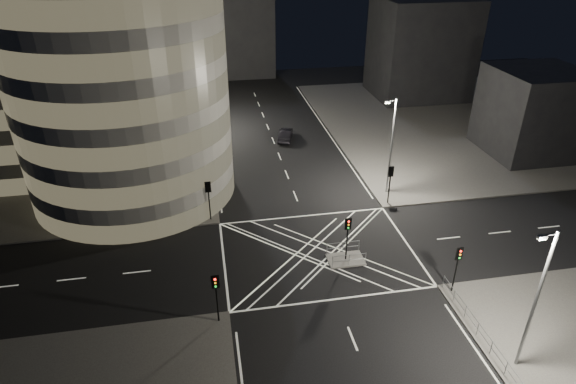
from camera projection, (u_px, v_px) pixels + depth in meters
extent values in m
plane|color=black|center=(318.00, 252.00, 41.08)|extent=(120.00, 120.00, 0.00)
cube|color=#494745|center=(40.00, 150.00, 59.74)|extent=(42.00, 42.00, 0.15)
cube|color=#494745|center=(471.00, 121.00, 68.87)|extent=(42.00, 42.00, 0.15)
cube|color=slate|center=(346.00, 260.00, 40.07)|extent=(3.00, 2.00, 0.15)
cylinder|color=gray|center=(119.00, 72.00, 44.52)|extent=(20.00, 20.00, 25.00)
cube|color=gray|center=(34.00, 52.00, 51.56)|extent=(20.00, 18.00, 25.00)
cube|color=gray|center=(101.00, 33.00, 68.43)|extent=(24.00, 16.00, 22.00)
cube|color=black|center=(420.00, 48.00, 75.95)|extent=(14.00, 12.00, 15.00)
cube|color=black|center=(533.00, 112.00, 57.11)|extent=(10.00, 10.00, 10.00)
cube|color=black|center=(222.00, 25.00, 86.08)|extent=(18.00, 8.00, 18.00)
cylinder|color=black|center=(191.00, 195.00, 46.37)|extent=(0.32, 0.32, 3.07)
ellipsoid|color=black|center=(188.00, 169.00, 44.99)|extent=(4.79, 4.79, 5.51)
cylinder|color=black|center=(191.00, 169.00, 51.55)|extent=(0.32, 0.32, 3.03)
ellipsoid|color=black|center=(188.00, 144.00, 50.18)|extent=(4.79, 4.79, 5.51)
cylinder|color=black|center=(190.00, 144.00, 56.56)|extent=(0.32, 0.32, 3.71)
ellipsoid|color=black|center=(187.00, 119.00, 55.07)|extent=(4.47, 4.47, 5.14)
cylinder|color=black|center=(190.00, 126.00, 61.72)|extent=(0.32, 0.32, 3.71)
ellipsoid|color=black|center=(187.00, 101.00, 60.15)|extent=(5.13, 5.13, 5.90)
cylinder|color=black|center=(190.00, 112.00, 67.00)|extent=(0.32, 0.32, 3.27)
ellipsoid|color=black|center=(188.00, 93.00, 65.65)|extent=(4.22, 4.22, 4.85)
cylinder|color=black|center=(210.00, 205.00, 44.76)|extent=(0.12, 0.12, 3.00)
cube|color=black|center=(208.00, 187.00, 43.82)|extent=(0.28, 0.22, 0.90)
cube|color=black|center=(208.00, 187.00, 43.82)|extent=(0.55, 0.04, 1.10)
cylinder|color=black|center=(217.00, 304.00, 33.04)|extent=(0.12, 0.12, 3.00)
cube|color=black|center=(215.00, 282.00, 32.10)|extent=(0.28, 0.22, 0.90)
cube|color=black|center=(215.00, 282.00, 32.10)|extent=(0.55, 0.04, 1.10)
cylinder|color=black|center=(389.00, 189.00, 47.53)|extent=(0.12, 0.12, 3.00)
cube|color=black|center=(391.00, 172.00, 46.59)|extent=(0.28, 0.22, 0.90)
cube|color=black|center=(391.00, 172.00, 46.59)|extent=(0.55, 0.04, 1.10)
cylinder|color=black|center=(455.00, 275.00, 35.81)|extent=(0.12, 0.12, 3.00)
cube|color=black|center=(459.00, 254.00, 34.87)|extent=(0.28, 0.22, 0.90)
cube|color=black|center=(459.00, 254.00, 34.87)|extent=(0.55, 0.04, 1.10)
cylinder|color=black|center=(347.00, 244.00, 39.31)|extent=(0.12, 0.12, 3.00)
cube|color=black|center=(348.00, 224.00, 38.37)|extent=(0.28, 0.22, 0.90)
cube|color=black|center=(348.00, 224.00, 38.37)|extent=(0.55, 0.04, 1.10)
cylinder|color=slate|center=(198.00, 149.00, 47.44)|extent=(0.20, 0.20, 10.00)
cylinder|color=slate|center=(198.00, 102.00, 45.17)|extent=(0.90, 0.10, 0.10)
cube|color=slate|center=(203.00, 102.00, 45.29)|extent=(0.50, 0.25, 0.18)
cube|color=white|center=(203.00, 104.00, 45.34)|extent=(0.42, 0.20, 0.05)
cylinder|color=slate|center=(195.00, 95.00, 62.95)|extent=(0.20, 0.20, 10.00)
cylinder|color=slate|center=(195.00, 57.00, 60.68)|extent=(0.90, 0.10, 0.10)
cube|color=slate|center=(199.00, 58.00, 60.80)|extent=(0.50, 0.25, 0.18)
cube|color=white|center=(199.00, 59.00, 60.85)|extent=(0.42, 0.20, 0.05)
cylinder|color=slate|center=(391.00, 147.00, 47.85)|extent=(0.20, 0.20, 10.00)
cylinder|color=slate|center=(392.00, 101.00, 45.44)|extent=(0.90, 0.10, 0.10)
cube|color=slate|center=(387.00, 102.00, 45.41)|extent=(0.50, 0.25, 0.18)
cube|color=white|center=(387.00, 103.00, 45.47)|extent=(0.42, 0.20, 0.05)
cylinder|color=slate|center=(535.00, 303.00, 28.03)|extent=(0.20, 0.20, 10.00)
cylinder|color=slate|center=(550.00, 235.00, 25.62)|extent=(0.90, 0.10, 0.10)
cube|color=slate|center=(542.00, 237.00, 25.60)|extent=(0.50, 0.25, 0.18)
cube|color=white|center=(541.00, 239.00, 25.65)|extent=(0.42, 0.20, 0.05)
cube|color=slate|center=(484.00, 338.00, 31.58)|extent=(0.06, 11.70, 1.10)
cube|color=slate|center=(349.00, 260.00, 38.99)|extent=(2.80, 0.06, 1.10)
cube|color=slate|center=(343.00, 247.00, 40.54)|extent=(2.80, 0.06, 1.10)
imported|color=black|center=(285.00, 135.00, 62.47)|extent=(2.75, 4.72, 1.47)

